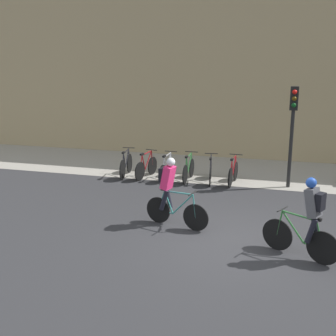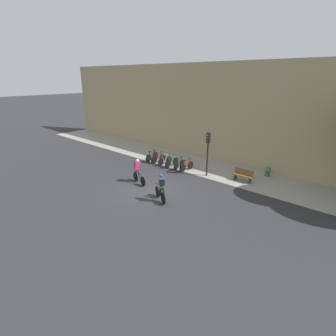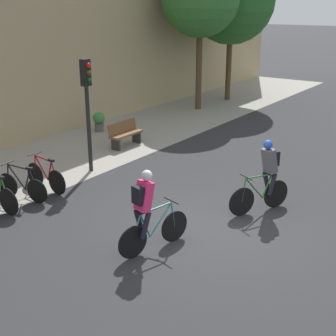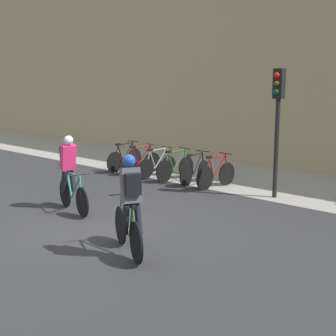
# 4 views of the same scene
# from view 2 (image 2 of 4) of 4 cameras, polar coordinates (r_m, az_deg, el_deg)

# --- Properties ---
(ground) EXTENTS (200.00, 200.00, 0.00)m
(ground) POSITION_cam_2_polar(r_m,az_deg,el_deg) (17.58, -4.20, -5.02)
(ground) COLOR #2B2B2D
(kerb_strip) EXTENTS (44.00, 4.50, 0.01)m
(kerb_strip) POSITION_cam_2_polar(r_m,az_deg,el_deg) (22.45, 8.20, 0.36)
(kerb_strip) COLOR gray
(kerb_strip) RESTS_ON ground
(building_facade) EXTENTS (44.00, 0.60, 8.40)m
(building_facade) POSITION_cam_2_polar(r_m,az_deg,el_deg) (23.62, 12.21, 11.55)
(building_facade) COLOR tan
(building_facade) RESTS_ON ground
(cyclist_pink) EXTENTS (1.73, 0.61, 1.79)m
(cyclist_pink) POSITION_cam_2_polar(r_m,az_deg,el_deg) (18.66, -6.62, -0.48)
(cyclist_pink) COLOR black
(cyclist_pink) RESTS_ON ground
(cyclist_grey) EXTENTS (1.59, 0.83, 1.80)m
(cyclist_grey) POSITION_cam_2_polar(r_m,az_deg,el_deg) (15.76, -1.51, -4.20)
(cyclist_grey) COLOR black
(cyclist_grey) RESTS_ON ground
(parked_bike_0) EXTENTS (0.46, 1.74, 0.99)m
(parked_bike_0) POSITION_cam_2_polar(r_m,az_deg,el_deg) (23.62, -3.53, 2.55)
(parked_bike_0) COLOR black
(parked_bike_0) RESTS_ON ground
(parked_bike_1) EXTENTS (0.46, 1.61, 0.97)m
(parked_bike_1) POSITION_cam_2_polar(r_m,az_deg,el_deg) (23.10, -2.14, 2.13)
(parked_bike_1) COLOR black
(parked_bike_1) RESTS_ON ground
(parked_bike_2) EXTENTS (0.46, 1.61, 0.95)m
(parked_bike_2) POSITION_cam_2_polar(r_m,az_deg,el_deg) (22.58, -0.69, 1.70)
(parked_bike_2) COLOR black
(parked_bike_2) RESTS_ON ground
(parked_bike_3) EXTENTS (0.46, 1.70, 0.98)m
(parked_bike_3) POSITION_cam_2_polar(r_m,az_deg,el_deg) (22.08, 0.83, 1.33)
(parked_bike_3) COLOR black
(parked_bike_3) RESTS_ON ground
(parked_bike_4) EXTENTS (0.46, 1.63, 0.96)m
(parked_bike_4) POSITION_cam_2_polar(r_m,az_deg,el_deg) (21.60, 2.41, 0.87)
(parked_bike_4) COLOR black
(parked_bike_4) RESTS_ON ground
(parked_bike_5) EXTENTS (0.46, 1.64, 0.97)m
(parked_bike_5) POSITION_cam_2_polar(r_m,az_deg,el_deg) (21.14, 4.07, 0.44)
(parked_bike_5) COLOR black
(parked_bike_5) RESTS_ON ground
(traffic_light_pole) EXTENTS (0.26, 0.30, 3.35)m
(traffic_light_pole) POSITION_cam_2_polar(r_m,az_deg,el_deg) (19.65, 8.67, 4.68)
(traffic_light_pole) COLOR black
(traffic_light_pole) RESTS_ON ground
(bench) EXTENTS (1.43, 0.44, 0.89)m
(bench) POSITION_cam_2_polar(r_m,az_deg,el_deg) (19.72, 16.01, -1.53)
(bench) COLOR brown
(bench) RESTS_ON ground
(potted_plant) EXTENTS (0.48, 0.48, 0.78)m
(potted_plant) POSITION_cam_2_polar(r_m,az_deg,el_deg) (21.28, 20.89, -0.60)
(potted_plant) COLOR #56514C
(potted_plant) RESTS_ON ground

